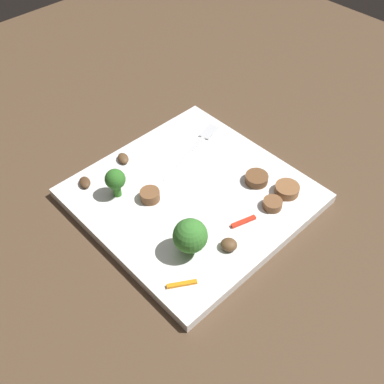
# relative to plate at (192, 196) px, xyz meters

# --- Properties ---
(ground_plane) EXTENTS (1.40, 1.40, 0.00)m
(ground_plane) POSITION_rel_plate_xyz_m (0.00, 0.00, -0.01)
(ground_plane) COLOR #4C3826
(plate) EXTENTS (0.29, 0.29, 0.02)m
(plate) POSITION_rel_plate_xyz_m (0.00, 0.00, 0.00)
(plate) COLOR white
(plate) RESTS_ON ground_plane
(fork) EXTENTS (0.18, 0.05, 0.00)m
(fork) POSITION_rel_plate_xyz_m (0.06, 0.06, 0.01)
(fork) COLOR silver
(fork) RESTS_ON plate
(broccoli_floret_0) EXTENTS (0.04, 0.04, 0.05)m
(broccoli_floret_0) POSITION_rel_plate_xyz_m (-0.07, -0.07, 0.04)
(broccoli_floret_0) COLOR #408630
(broccoli_floret_0) RESTS_ON plate
(broccoli_floret_1) EXTENTS (0.03, 0.03, 0.05)m
(broccoli_floret_1) POSITION_rel_plate_xyz_m (-0.08, 0.07, 0.04)
(broccoli_floret_1) COLOR #347525
(broccoli_floret_1) RESTS_ON plate
(sausage_slice_0) EXTENTS (0.04, 0.04, 0.01)m
(sausage_slice_0) POSITION_rel_plate_xyz_m (0.08, -0.05, 0.01)
(sausage_slice_0) COLOR brown
(sausage_slice_0) RESTS_ON plate
(sausage_slice_1) EXTENTS (0.05, 0.05, 0.01)m
(sausage_slice_1) POSITION_rel_plate_xyz_m (0.10, -0.09, 0.01)
(sausage_slice_1) COLOR brown
(sausage_slice_1) RESTS_ON plate
(sausage_slice_2) EXTENTS (0.04, 0.04, 0.01)m
(sausage_slice_2) POSITION_rel_plate_xyz_m (0.06, -0.10, 0.01)
(sausage_slice_2) COLOR brown
(sausage_slice_2) RESTS_ON plate
(sausage_slice_3) EXTENTS (0.04, 0.04, 0.01)m
(sausage_slice_3) POSITION_rel_plate_xyz_m (-0.05, 0.03, 0.02)
(sausage_slice_3) COLOR brown
(sausage_slice_3) RESTS_ON plate
(mushroom_0) EXTENTS (0.02, 0.03, 0.01)m
(mushroom_0) POSITION_rel_plate_xyz_m (-0.03, 0.12, 0.01)
(mushroom_0) COLOR brown
(mushroom_0) RESTS_ON plate
(mushroom_1) EXTENTS (0.02, 0.03, 0.01)m
(mushroom_1) POSITION_rel_plate_xyz_m (-0.10, 0.12, 0.01)
(mushroom_1) COLOR #4C331E
(mushroom_1) RESTS_ON plate
(mushroom_2) EXTENTS (0.03, 0.03, 0.01)m
(mushroom_2) POSITION_rel_plate_xyz_m (-0.03, -0.10, 0.01)
(mushroom_2) COLOR brown
(mushroom_2) RESTS_ON plate
(pepper_strip_0) EXTENTS (0.04, 0.02, 0.00)m
(pepper_strip_0) POSITION_rel_plate_xyz_m (0.01, -0.09, 0.01)
(pepper_strip_0) COLOR red
(pepper_strip_0) RESTS_ON plate
(pepper_strip_1) EXTENTS (0.03, 0.02, 0.00)m
(pepper_strip_1) POSITION_rel_plate_xyz_m (-0.11, -0.10, 0.01)
(pepper_strip_1) COLOR orange
(pepper_strip_1) RESTS_ON plate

